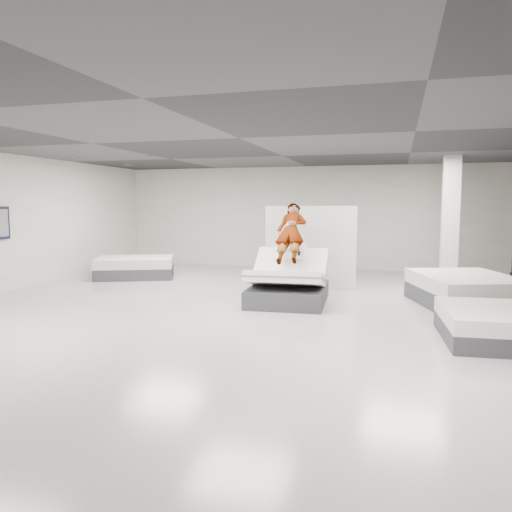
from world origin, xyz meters
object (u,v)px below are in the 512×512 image
Objects in this scene: flat_bed_right_far at (466,291)px; flat_bed_right_near at (490,325)px; column at (450,222)px; hero_bed at (288,284)px; person at (291,242)px; remote at (299,253)px; flat_bed_left_far at (135,267)px; divider_panel at (310,248)px.

flat_bed_right_far is 2.65m from flat_bed_right_near.
column is at bearing 92.38° from flat_bed_right_far.
hero_bed reaches higher than flat_bed_right_near.
remote is at bearing -57.85° from person.
column is at bearing 5.81° from flat_bed_left_far.
remote is at bearing -6.05° from hero_bed.
flat_bed_right_far is at bearing 9.82° from hero_bed.
hero_bed is at bearing 149.72° from flat_bed_right_near.
remote reaches higher than flat_bed_right_far.
person is 0.63× the size of flat_bed_right_far.
flat_bed_right_far is 8.49m from flat_bed_left_far.
divider_panel reaches higher than flat_bed_left_far.
hero_bed is at bearing 170.25° from remote.
remote reaches higher than flat_bed_right_near.
divider_panel is at bearing -5.66° from flat_bed_left_far.
divider_panel is 5.05m from flat_bed_left_far.
flat_bed_left_far is at bearing 174.69° from divider_panel.
flat_bed_right_far is (3.26, 0.63, -0.72)m from remote.
hero_bed is 5.37m from flat_bed_left_far.
divider_panel is 3.63m from flat_bed_right_far.
flat_bed_left_far is at bearing -174.19° from column.
divider_panel reaches higher than remote.
column is at bearing 22.64° from divider_panel.
hero_bed is 3.53m from flat_bed_right_far.
divider_panel reaches higher than flat_bed_right_far.
person is at bearing -95.35° from divider_panel.
remote reaches higher than flat_bed_left_far.
flat_bed_left_far is at bearing 168.39° from flat_bed_right_far.
remote is at bearing -24.76° from flat_bed_left_far.
column reaches higher than flat_bed_right_far.
person is 0.53× the size of column.
flat_bed_right_near is 0.76× the size of flat_bed_left_far.
remote is 4.51m from column.
hero_bed is 1.12× the size of flat_bed_right_near.
flat_bed_right_near is at bearing -37.48° from person.
remote is 5.63m from flat_bed_left_far.
flat_bed_right_near is at bearing -35.34° from remote.
flat_bed_right_far is 0.84× the size of column.
divider_panel is at bearing 80.59° from person.
flat_bed_right_far is at bearing 1.05° from person.
hero_bed is at bearing -93.75° from divider_panel.
remote is at bearing -86.81° from divider_panel.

